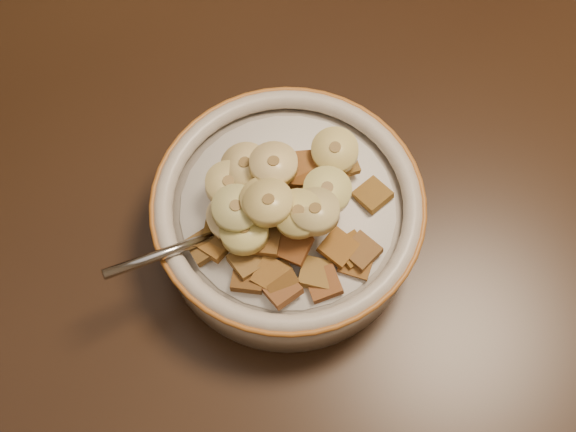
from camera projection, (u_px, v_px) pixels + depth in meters
floor at (235, 415)px, 1.31m from camera, size 4.00×4.50×0.10m
table at (173, 204)px, 0.60m from camera, size 1.42×0.93×0.04m
cereal_bowl at (288, 222)px, 0.55m from camera, size 0.17×0.17×0.04m
milk at (288, 208)px, 0.53m from camera, size 0.14×0.14×0.00m
spoon at (250, 223)px, 0.53m from camera, size 0.05×0.04×0.01m
cereal_square_0 at (316, 273)px, 0.51m from camera, size 0.03×0.03×0.01m
cereal_square_1 at (279, 278)px, 0.50m from camera, size 0.02×0.02×0.01m
cereal_square_2 at (342, 163)px, 0.54m from camera, size 0.03×0.03×0.01m
cereal_square_3 at (220, 229)px, 0.52m from camera, size 0.03×0.03×0.01m
cereal_square_4 at (205, 246)px, 0.51m from camera, size 0.02×0.02×0.01m
cereal_square_5 at (351, 250)px, 0.52m from camera, size 0.02×0.02×0.01m
cereal_square_6 at (373, 195)px, 0.53m from camera, size 0.02×0.02×0.01m
cereal_square_7 at (357, 261)px, 0.51m from camera, size 0.03×0.03×0.01m
cereal_square_8 at (215, 243)px, 0.51m from camera, size 0.02×0.03×0.01m
cereal_square_9 at (282, 289)px, 0.50m from camera, size 0.02×0.02×0.01m
cereal_square_10 at (328, 175)px, 0.53m from camera, size 0.02×0.02×0.01m
cereal_square_11 at (277, 281)px, 0.51m from camera, size 0.02×0.02×0.01m
cereal_square_12 at (303, 166)px, 0.53m from camera, size 0.03×0.03×0.01m
cereal_square_13 at (361, 251)px, 0.51m from camera, size 0.02×0.02×0.01m
cereal_square_14 at (319, 205)px, 0.51m from camera, size 0.02×0.02×0.01m
cereal_square_15 at (241, 210)px, 0.52m from camera, size 0.02×0.02×0.01m
cereal_square_16 at (293, 247)px, 0.51m from camera, size 0.03×0.03×0.01m
cereal_square_17 at (246, 166)px, 0.53m from camera, size 0.02×0.02×0.01m
cereal_square_18 at (271, 275)px, 0.50m from camera, size 0.03×0.03×0.01m
cereal_square_19 at (265, 240)px, 0.51m from camera, size 0.03×0.03×0.01m
cereal_square_20 at (305, 175)px, 0.52m from camera, size 0.03×0.03×0.01m
cereal_square_21 at (271, 181)px, 0.52m from camera, size 0.03×0.03×0.01m
cereal_square_22 at (306, 208)px, 0.51m from camera, size 0.03×0.03×0.01m
cereal_square_23 at (248, 277)px, 0.51m from camera, size 0.03×0.03×0.01m
cereal_square_24 at (277, 204)px, 0.51m from camera, size 0.03×0.03×0.01m
cereal_square_25 at (338, 247)px, 0.51m from camera, size 0.02×0.03×0.01m
cereal_square_26 at (324, 284)px, 0.51m from camera, size 0.03×0.03×0.01m
cereal_square_27 at (271, 202)px, 0.51m from camera, size 0.02×0.02×0.01m
cereal_square_28 at (327, 184)px, 0.52m from camera, size 0.02×0.02×0.01m
cereal_square_29 at (248, 261)px, 0.51m from camera, size 0.02×0.02×0.01m
cereal_square_30 at (315, 209)px, 0.51m from camera, size 0.03×0.03×0.01m
banana_slice_0 at (244, 231)px, 0.50m from camera, size 0.04×0.04×0.02m
banana_slice_1 at (327, 191)px, 0.51m from camera, size 0.04×0.04×0.01m
banana_slice_2 at (269, 203)px, 0.50m from camera, size 0.03×0.04×0.01m
banana_slice_3 at (231, 217)px, 0.51m from camera, size 0.04×0.04×0.01m
banana_slice_4 at (265, 201)px, 0.50m from camera, size 0.04×0.04×0.01m
banana_slice_5 at (335, 151)px, 0.52m from camera, size 0.04×0.04×0.02m
banana_slice_6 at (245, 166)px, 0.52m from camera, size 0.03×0.03×0.02m
banana_slice_7 at (274, 165)px, 0.51m from camera, size 0.04×0.04×0.01m
banana_slice_8 at (236, 209)px, 0.50m from camera, size 0.04×0.04×0.01m
banana_slice_9 at (229, 184)px, 0.52m from camera, size 0.04×0.04×0.01m
banana_slice_10 at (298, 214)px, 0.50m from camera, size 0.04×0.04×0.01m
banana_slice_11 at (315, 211)px, 0.50m from camera, size 0.04×0.04×0.02m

